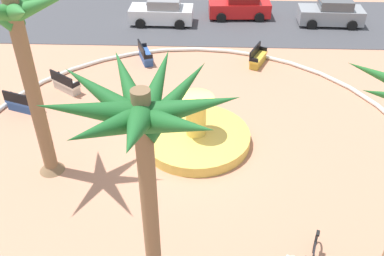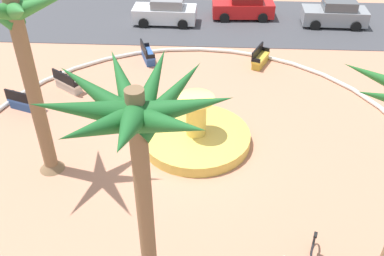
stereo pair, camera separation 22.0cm
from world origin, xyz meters
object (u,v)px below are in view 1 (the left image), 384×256
Objects in this scene: palm_tree_mid_plaza at (143,136)px; bench_east at (258,59)px; palm_tree_by_curb at (22,43)px; parked_car_third at (331,13)px; bench_southeast at (66,85)px; parked_car_leftmost at (162,12)px; bicycle_red_frame at (313,254)px; bench_west at (145,55)px; fountain at (196,136)px; bench_north at (23,104)px; parked_car_second at (240,6)px.

palm_tree_mid_plaza reaches higher than bench_east.
palm_tree_by_curb is 20.49m from parked_car_third.
bench_east and bench_southeast have the same top height.
palm_tree_by_curb reaches higher than parked_car_leftmost.
palm_tree_mid_plaza reaches higher than bench_southeast.
bench_east is at bearing 92.50° from bicycle_red_frame.
parked_car_third reaches higher than bench_east.
bench_west is (-2.17, 14.59, -5.47)m from palm_tree_mid_plaza.
palm_tree_mid_plaza reaches higher than fountain.
bench_north is (-7.89, 2.03, 0.04)m from fountain.
parked_car_third is at bearing 47.37° from palm_tree_by_curb.
palm_tree_mid_plaza is 22.70m from parked_car_third.
fountain is 15.20m from parked_car_third.
palm_tree_mid_plaza is 1.76× the size of parked_car_third.
parked_car_third reaches higher than bicycle_red_frame.
palm_tree_mid_plaza is 20.65m from parked_car_leftmost.
palm_tree_by_curb is at bearing -160.05° from fountain.
palm_tree_by_curb reaches higher than fountain.
parked_car_leftmost is (-2.57, 12.51, 0.47)m from fountain.
bench_north is at bearing 122.68° from palm_tree_by_curb.
fountain is at bearing -14.43° from bench_north.
bench_west is at bearing 178.66° from bench_east.
bench_east is 0.41× the size of parked_car_second.
fountain is at bearing 19.95° from palm_tree_by_curb.
palm_tree_by_curb is (-5.34, -1.94, 4.86)m from fountain.
fountain is 2.68× the size of bicycle_red_frame.
parked_car_second is at bearing 50.56° from bench_west.
bench_north is 15.68m from parked_car_second.
bicycle_red_frame is 0.40× the size of parked_car_second.
bench_north is 0.41× the size of parked_car_third.
palm_tree_mid_plaza is 4.25× the size of bench_west.
palm_tree_mid_plaza is at bearing -81.53° from bench_west.
parked_car_leftmost is at bearing 85.53° from bench_west.
palm_tree_by_curb is at bearing -79.37° from bench_southeast.
bench_east is at bearing 18.43° from bench_southeast.
fountain is at bearing -113.81° from bench_east.
parked_car_third is (5.11, 5.76, 0.43)m from bench_east.
bench_southeast is at bearing -113.98° from parked_car_leftmost.
bench_west is 0.41× the size of parked_car_second.
bench_east is 10.04m from bench_southeast.
parked_car_second is at bearing 14.28° from parked_car_leftmost.
parked_car_leftmost is (3.86, 8.67, 0.43)m from bench_southeast.
parked_car_third is at bearing 48.41° from bench_east.
palm_tree_by_curb is at bearing -133.29° from bench_east.
palm_tree_by_curb reaches higher than bench_southeast.
parked_car_leftmost reaches higher than bench_southeast.
parked_car_second is at bearing 81.21° from palm_tree_mid_plaza.
fountain is at bearing -78.39° from parked_car_leftmost.
bicycle_red_frame is (6.65, -12.95, 0.04)m from bench_west.
parked_car_second is at bearing 48.65° from bench_north.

